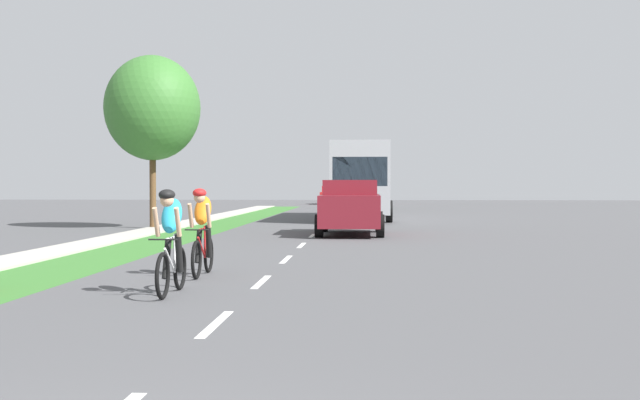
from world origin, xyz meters
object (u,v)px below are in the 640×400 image
at_px(suv_maroon, 351,206).
at_px(pickup_dark_green, 360,196).
at_px(cyclist_lead, 171,241).
at_px(cyclist_trailing, 202,231).
at_px(bus_silver, 361,178).
at_px(sedan_red, 332,195).
at_px(street_tree_near, 152,108).

height_order(suv_maroon, pickup_dark_green, suv_maroon).
bearing_deg(cyclist_lead, cyclist_trailing, 90.94).
xyz_separation_m(bus_silver, pickup_dark_green, (-0.22, 16.16, -1.15)).
height_order(bus_silver, sedan_red, bus_silver).
height_order(cyclist_trailing, pickup_dark_green, pickup_dark_green).
xyz_separation_m(suv_maroon, street_tree_near, (-7.49, 3.16, 3.55)).
distance_m(suv_maroon, sedan_red, 39.72).
xyz_separation_m(cyclist_lead, pickup_dark_green, (2.38, 42.54, 0.02)).
bearing_deg(pickup_dark_green, street_tree_near, -106.66).
height_order(bus_silver, pickup_dark_green, bus_silver).
bearing_deg(suv_maroon, pickup_dark_green, 89.96).
relative_size(suv_maroon, street_tree_near, 0.73).
bearing_deg(cyclist_trailing, street_tree_near, 108.65).
distance_m(cyclist_lead, suv_maroon, 14.51).
height_order(cyclist_lead, bus_silver, bus_silver).
distance_m(pickup_dark_green, sedan_red, 11.68).
bearing_deg(cyclist_lead, street_tree_near, 106.35).
relative_size(bus_silver, street_tree_near, 1.79).
bearing_deg(bus_silver, street_tree_near, -130.87).
relative_size(suv_maroon, sedan_red, 1.09).
bearing_deg(suv_maroon, sedan_red, 93.54).
relative_size(sedan_red, street_tree_near, 0.66).
xyz_separation_m(pickup_dark_green, sedan_red, (-2.47, 11.41, -0.06)).
height_order(pickup_dark_green, street_tree_near, street_tree_near).
relative_size(cyclist_trailing, pickup_dark_green, 0.34).
bearing_deg(bus_silver, sedan_red, 95.57).
relative_size(suv_maroon, pickup_dark_green, 0.92).
relative_size(cyclist_trailing, suv_maroon, 0.37).
bearing_deg(pickup_dark_green, bus_silver, -89.24).
bearing_deg(sedan_red, pickup_dark_green, -77.77).
xyz_separation_m(cyclist_trailing, street_tree_near, (-5.08, 15.06, 3.69)).
height_order(cyclist_lead, pickup_dark_green, pickup_dark_green).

